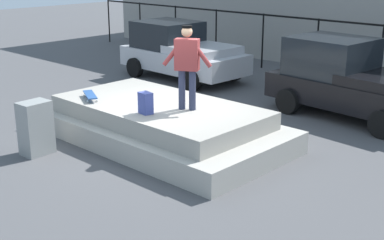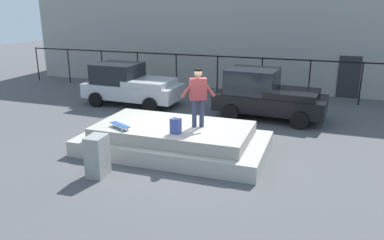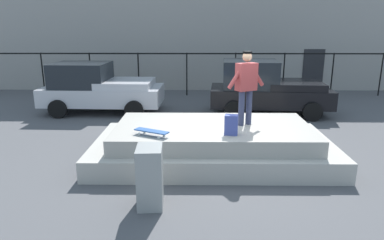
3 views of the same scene
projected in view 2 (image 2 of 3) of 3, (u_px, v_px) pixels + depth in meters
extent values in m
plane|color=#4C4C4F|center=(181.00, 153.00, 11.51)|extent=(60.00, 60.00, 0.00)
cube|color=#ADA89E|center=(174.00, 143.00, 11.60)|extent=(5.60, 2.97, 0.47)
cube|color=#A09B91|center=(174.00, 131.00, 11.47)|extent=(4.59, 2.44, 0.36)
cylinder|color=#2D334C|center=(194.00, 114.00, 11.11)|extent=(0.14, 0.14, 0.83)
cylinder|color=#2D334C|center=(202.00, 113.00, 11.15)|extent=(0.14, 0.14, 0.83)
cube|color=maroon|center=(198.00, 89.00, 10.92)|extent=(0.53, 0.45, 0.63)
cylinder|color=maroon|center=(188.00, 89.00, 10.86)|extent=(0.44, 0.30, 0.55)
cylinder|color=maroon|center=(208.00, 88.00, 10.96)|extent=(0.44, 0.30, 0.55)
sphere|color=tan|center=(198.00, 73.00, 10.78)|extent=(0.22, 0.22, 0.22)
cylinder|color=black|center=(198.00, 70.00, 10.75)|extent=(0.29, 0.29, 0.05)
cube|color=#264C8C|center=(120.00, 125.00, 11.08)|extent=(0.78, 0.53, 0.02)
cylinder|color=silver|center=(122.00, 130.00, 10.86)|extent=(0.06, 0.05, 0.06)
cylinder|color=silver|center=(128.00, 129.00, 10.99)|extent=(0.06, 0.05, 0.06)
cylinder|color=silver|center=(112.00, 126.00, 11.21)|extent=(0.06, 0.05, 0.06)
cylinder|color=silver|center=(118.00, 125.00, 11.34)|extent=(0.06, 0.05, 0.06)
cube|color=#3F4C99|center=(176.00, 126.00, 10.60)|extent=(0.31, 0.24, 0.44)
cube|color=#B7B7BC|center=(133.00, 90.00, 16.89)|extent=(4.34, 2.02, 0.63)
cube|color=black|center=(118.00, 73.00, 16.93)|extent=(1.98, 1.79, 0.86)
cube|color=#B7B7BC|center=(150.00, 82.00, 16.47)|extent=(1.99, 1.85, 0.24)
cylinder|color=black|center=(119.00, 91.00, 18.29)|extent=(0.65, 0.24, 0.64)
cylinder|color=black|center=(96.00, 99.00, 16.59)|extent=(0.65, 0.24, 0.64)
cylinder|color=black|center=(169.00, 95.00, 17.37)|extent=(0.65, 0.24, 0.64)
cylinder|color=black|center=(150.00, 105.00, 15.67)|extent=(0.65, 0.24, 0.64)
cube|color=black|center=(270.00, 102.00, 14.81)|extent=(4.33, 2.14, 0.63)
cube|color=black|center=(252.00, 81.00, 14.86)|extent=(2.02, 1.82, 0.96)
cube|color=black|center=(293.00, 94.00, 14.36)|extent=(2.02, 1.88, 0.24)
cylinder|color=black|center=(244.00, 102.00, 16.22)|extent=(0.65, 0.27, 0.64)
cylinder|color=black|center=(230.00, 113.00, 14.58)|extent=(0.65, 0.27, 0.64)
cylinder|color=black|center=(307.00, 108.00, 15.22)|extent=(0.65, 0.27, 0.64)
cylinder|color=black|center=(300.00, 121.00, 13.58)|extent=(0.65, 0.27, 0.64)
cube|color=gray|center=(97.00, 156.00, 9.82)|extent=(0.47, 0.62, 1.10)
cylinder|color=black|center=(38.00, 64.00, 22.17)|extent=(0.06, 0.06, 1.92)
cylinder|color=black|center=(69.00, 66.00, 21.48)|extent=(0.06, 0.06, 1.92)
cylinder|color=black|center=(102.00, 68.00, 20.80)|extent=(0.06, 0.06, 1.92)
cylinder|color=black|center=(138.00, 70.00, 20.11)|extent=(0.06, 0.06, 1.92)
cylinder|color=black|center=(176.00, 72.00, 19.42)|extent=(0.06, 0.06, 1.92)
cylinder|color=black|center=(217.00, 75.00, 18.73)|extent=(0.06, 0.06, 1.92)
cylinder|color=black|center=(262.00, 78.00, 18.04)|extent=(0.06, 0.06, 1.92)
cylinder|color=black|center=(309.00, 81.00, 17.35)|extent=(0.06, 0.06, 1.92)
cylinder|color=black|center=(361.00, 84.00, 16.67)|extent=(0.06, 0.06, 1.92)
cube|color=black|center=(240.00, 57.00, 18.12)|extent=(24.00, 0.04, 0.06)
cube|color=gray|center=(260.00, 23.00, 22.59)|extent=(25.05, 8.16, 6.46)
cube|color=#262628|center=(349.00, 77.00, 17.97)|extent=(1.00, 0.06, 2.00)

